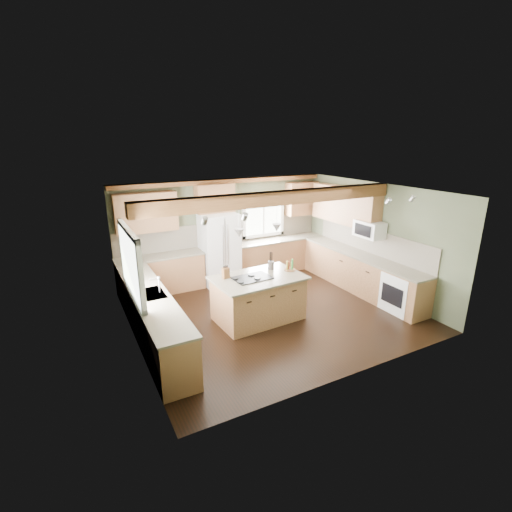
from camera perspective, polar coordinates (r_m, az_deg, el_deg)
floor at (r=8.06m, az=2.39°, el=-8.61°), size 5.60×5.60×0.00m
ceiling at (r=7.29m, az=2.65°, el=10.02°), size 5.60×5.60×0.00m
wall_back at (r=9.73m, az=-4.94°, el=4.17°), size 5.60×0.00×5.60m
wall_left at (r=6.69m, az=-18.72°, el=-3.17°), size 0.00×5.00×5.00m
wall_right at (r=9.26m, az=17.67°, el=2.67°), size 0.00×5.00×5.00m
ceiling_beam at (r=7.20m, az=3.14°, el=8.87°), size 5.55×0.26×0.26m
soffit_trim at (r=9.43m, az=-4.90°, el=11.38°), size 5.55×0.20×0.10m
backsplash_back at (r=9.74m, az=-4.89°, el=3.63°), size 5.58×0.03×0.58m
backsplash_right at (r=9.31m, az=17.34°, el=2.20°), size 0.03×3.70×0.58m
base_cab_back_left at (r=9.18m, az=-14.38°, el=-2.80°), size 2.02×0.60×0.88m
counter_back_left at (r=9.04m, az=-14.60°, el=-0.07°), size 2.06×0.64×0.04m
base_cab_back_right at (r=10.36m, az=3.44°, el=0.11°), size 2.62×0.60×0.88m
counter_back_right at (r=10.23m, az=3.48°, el=2.57°), size 2.66×0.64×0.04m
base_cab_left at (r=7.11m, az=-15.70°, el=-9.16°), size 0.60×3.70×0.88m
counter_left at (r=6.92m, az=-16.02°, el=-5.76°), size 0.64×3.74×0.04m
base_cab_right at (r=9.34m, az=15.66°, el=-2.56°), size 0.60×3.70×0.88m
counter_right at (r=9.20m, az=15.90°, el=0.13°), size 0.64×3.74×0.04m
upper_cab_back_left at (r=8.86m, az=-16.58°, el=6.44°), size 1.40×0.35×0.90m
upper_cab_over_fridge at (r=9.30m, az=-6.37°, el=8.82°), size 0.96×0.35×0.70m
upper_cab_right at (r=9.64m, az=13.51°, el=7.56°), size 0.35×2.20×0.90m
upper_cab_back_corner at (r=10.55m, az=7.05°, el=8.77°), size 0.90×0.35×0.90m
window_left at (r=6.65m, az=-18.84°, el=-1.00°), size 0.04×1.60×1.05m
window_back at (r=10.15m, az=1.08°, el=6.25°), size 1.10×0.04×1.00m
sink at (r=6.92m, az=-16.03°, el=-5.72°), size 0.50×0.65×0.03m
faucet at (r=6.90m, az=-14.67°, el=-4.37°), size 0.02×0.02×0.28m
dishwasher at (r=6.01m, az=-12.76°, el=-14.39°), size 0.60×0.60×0.84m
oven at (r=8.52m, az=21.56°, el=-5.25°), size 0.60×0.72×0.84m
microwave at (r=9.01m, az=17.05°, el=3.97°), size 0.40×0.70×0.38m
pendant_left at (r=6.93m, az=-2.61°, el=3.53°), size 0.18×0.18×0.16m
pendant_right at (r=7.35m, az=3.20°, el=4.37°), size 0.18×0.18×0.16m
refrigerator at (r=9.39m, az=-5.65°, el=1.10°), size 0.90×0.74×1.80m
island at (r=7.61m, az=0.36°, el=-6.62°), size 1.74×1.12×0.88m
island_top at (r=7.43m, az=0.36°, el=-3.39°), size 1.86×1.24×0.04m
cooktop at (r=7.35m, az=-0.57°, el=-3.38°), size 0.76×0.53×0.02m
knife_block at (r=7.34m, az=-4.68°, el=-2.62°), size 0.14×0.11×0.22m
utensil_crock at (r=7.83m, az=2.31°, el=-1.43°), size 0.16×0.16×0.17m
bottle_tray at (r=7.79m, az=5.26°, el=-1.39°), size 0.32×0.32×0.23m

